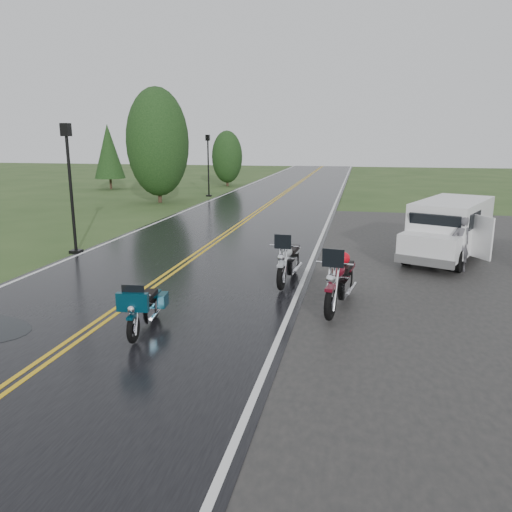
{
  "coord_description": "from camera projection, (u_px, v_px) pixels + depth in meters",
  "views": [
    {
      "loc": [
        5.21,
        -9.53,
        3.8
      ],
      "look_at": [
        2.8,
        2.0,
        1.0
      ],
      "focal_mm": 35.0,
      "sensor_mm": 36.0,
      "label": 1
    }
  ],
  "objects": [
    {
      "name": "lamp_post_near_left",
      "position": [
        71.0,
        189.0,
        16.38
      ],
      "size": [
        0.37,
        0.37,
        4.31
      ],
      "primitive_type": null,
      "color": "black",
      "rests_on": "ground"
    },
    {
      "name": "pine_left_far",
      "position": [
        109.0,
        158.0,
        37.31
      ],
      "size": [
        2.25,
        2.25,
        4.7
      ],
      "primitive_type": null,
      "color": "#1E3D19",
      "rests_on": "ground"
    },
    {
      "name": "tree_left_mid",
      "position": [
        158.0,
        154.0,
        29.37
      ],
      "size": [
        3.66,
        3.66,
        5.72
      ],
      "primitive_type": null,
      "color": "#1E3D19",
      "rests_on": "ground"
    },
    {
      "name": "motorcycle_silver",
      "position": [
        282.0,
        266.0,
        12.41
      ],
      "size": [
        0.99,
        2.39,
        1.38
      ],
      "primitive_type": null,
      "rotation": [
        0.0,
        0.0,
        -0.06
      ],
      "color": "#9EA2A6",
      "rests_on": "ground"
    },
    {
      "name": "ground",
      "position": [
        113.0,
        315.0,
        10.99
      ],
      "size": [
        120.0,
        120.0,
        0.0
      ],
      "primitive_type": "plane",
      "color": "#2D471E",
      "rests_on": "ground"
    },
    {
      "name": "motorcycle_red",
      "position": [
        331.0,
        289.0,
        10.33
      ],
      "size": [
        1.3,
        2.62,
        1.48
      ],
      "primitive_type": null,
      "rotation": [
        0.0,
        0.0,
        -0.16
      ],
      "color": "#530915",
      "rests_on": "ground"
    },
    {
      "name": "road",
      "position": [
        229.0,
        232.0,
        20.51
      ],
      "size": [
        8.0,
        100.0,
        0.04
      ],
      "primitive_type": "cube",
      "color": "black",
      "rests_on": "ground"
    },
    {
      "name": "lamp_post_far_left",
      "position": [
        208.0,
        166.0,
        32.71
      ],
      "size": [
        0.35,
        0.35,
        4.04
      ],
      "primitive_type": null,
      "color": "black",
      "rests_on": "ground"
    },
    {
      "name": "person_at_van",
      "position": [
        460.0,
        245.0,
        14.24
      ],
      "size": [
        0.7,
        0.61,
        1.62
      ],
      "primitive_type": "imported",
      "rotation": [
        0.0,
        0.0,
        3.61
      ],
      "color": "#4B4A4F",
      "rests_on": "ground"
    },
    {
      "name": "motorcycle_teal",
      "position": [
        133.0,
        318.0,
        9.22
      ],
      "size": [
        0.89,
        1.94,
        1.11
      ],
      "primitive_type": null,
      "rotation": [
        0.0,
        0.0,
        0.12
      ],
      "color": "#052E3D",
      "rests_on": "ground"
    },
    {
      "name": "tree_left_far",
      "position": [
        227.0,
        163.0,
        39.85
      ],
      "size": [
        2.43,
        2.43,
        3.73
      ],
      "primitive_type": null,
      "color": "#1E3D19",
      "rests_on": "ground"
    },
    {
      "name": "van_white",
      "position": [
        409.0,
        235.0,
        14.98
      ],
      "size": [
        3.61,
        5.18,
        1.91
      ],
      "primitive_type": null,
      "rotation": [
        0.0,
        0.0,
        -0.41
      ],
      "color": "white",
      "rests_on": "ground"
    }
  ]
}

